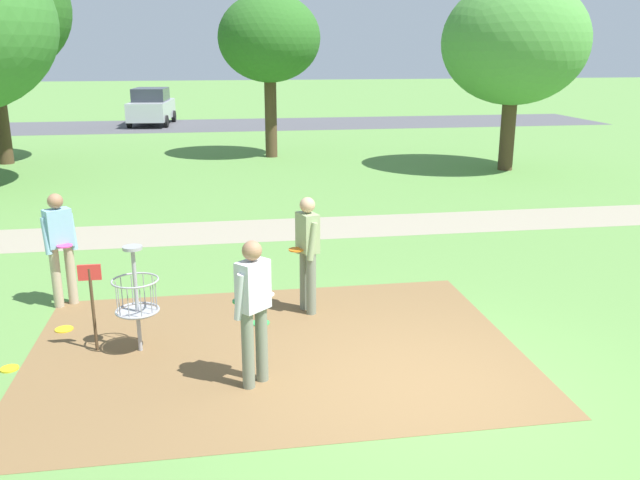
% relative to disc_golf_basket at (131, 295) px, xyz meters
% --- Properties ---
extents(ground_plane, '(160.00, 160.00, 0.00)m').
position_rel_disc_golf_basket_xyz_m(ground_plane, '(3.40, -1.51, -0.75)').
color(ground_plane, '#5B8942').
extents(dirt_tee_pad, '(6.17, 4.34, 0.01)m').
position_rel_disc_golf_basket_xyz_m(dirt_tee_pad, '(1.76, -0.27, -0.75)').
color(dirt_tee_pad, brown).
rests_on(dirt_tee_pad, ground).
extents(disc_golf_basket, '(0.98, 0.58, 1.39)m').
position_rel_disc_golf_basket_xyz_m(disc_golf_basket, '(0.00, 0.00, 0.00)').
color(disc_golf_basket, '#9E9EA3').
rests_on(disc_golf_basket, ground).
extents(player_foreground_watching, '(0.48, 0.45, 1.71)m').
position_rel_disc_golf_basket_xyz_m(player_foreground_watching, '(-1.19, 1.77, 0.21)').
color(player_foreground_watching, tan).
rests_on(player_foreground_watching, ground).
extents(player_waiting_left, '(0.44, 0.50, 1.71)m').
position_rel_disc_golf_basket_xyz_m(player_waiting_left, '(2.35, 0.95, 0.21)').
color(player_waiting_left, slate).
rests_on(player_waiting_left, ground).
extents(player_waiting_right, '(0.46, 0.45, 1.71)m').
position_rel_disc_golf_basket_xyz_m(player_waiting_right, '(1.45, -1.11, 0.21)').
color(player_waiting_right, slate).
rests_on(player_waiting_right, ground).
extents(frisbee_near_basket, '(0.25, 0.25, 0.02)m').
position_rel_disc_golf_basket_xyz_m(frisbee_near_basket, '(1.63, 0.61, -0.74)').
color(frisbee_near_basket, green).
rests_on(frisbee_near_basket, ground).
extents(frisbee_mid_grass, '(0.25, 0.25, 0.02)m').
position_rel_disc_golf_basket_xyz_m(frisbee_mid_grass, '(1.81, 1.71, -0.74)').
color(frisbee_mid_grass, white).
rests_on(frisbee_mid_grass, ground).
extents(frisbee_far_left, '(0.24, 0.24, 0.02)m').
position_rel_disc_golf_basket_xyz_m(frisbee_far_left, '(-1.04, 0.81, -0.74)').
color(frisbee_far_left, gold).
rests_on(frisbee_far_left, ground).
extents(frisbee_far_right, '(0.21, 0.21, 0.02)m').
position_rel_disc_golf_basket_xyz_m(frisbee_far_right, '(-1.45, -0.29, -0.74)').
color(frisbee_far_right, gold).
rests_on(frisbee_far_right, ground).
extents(tree_near_left, '(3.51, 3.51, 5.58)m').
position_rel_disc_golf_basket_xyz_m(tree_near_left, '(3.12, 15.55, 3.29)').
color(tree_near_left, '#4C3823').
rests_on(tree_near_left, ground).
extents(tree_mid_center, '(4.43, 4.43, 5.80)m').
position_rel_disc_golf_basket_xyz_m(tree_mid_center, '(10.27, 11.72, 3.15)').
color(tree_mid_center, '#4C3823').
rests_on(tree_mid_center, ground).
extents(parking_lot_strip, '(36.00, 6.00, 0.01)m').
position_rel_disc_golf_basket_xyz_m(parking_lot_strip, '(3.40, 26.33, -0.75)').
color(parking_lot_strip, '#4C4C51').
rests_on(parking_lot_strip, ground).
extents(parked_car_leftmost, '(2.26, 4.35, 1.84)m').
position_rel_disc_golf_basket_xyz_m(parked_car_leftmost, '(-1.97, 27.00, 0.17)').
color(parked_car_leftmost, '#B2B7BC').
rests_on(parked_car_leftmost, ground).
extents(gravel_path, '(40.00, 1.80, 0.00)m').
position_rel_disc_golf_basket_xyz_m(gravel_path, '(3.40, 5.58, -0.75)').
color(gravel_path, gray).
rests_on(gravel_path, ground).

